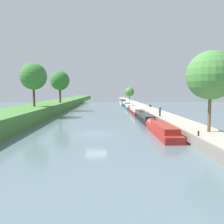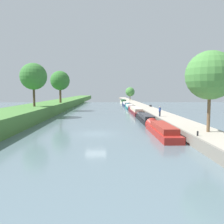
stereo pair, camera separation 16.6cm
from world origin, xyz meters
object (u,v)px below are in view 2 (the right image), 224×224
Objects in this scene: narrowboat_teal at (129,107)px; narrowboat_cream at (123,102)px; narrowboat_black at (145,118)px; narrowboat_maroon at (135,111)px; narrowboat_red at (161,129)px; mooring_bollard_far at (126,100)px; person_walking at (160,111)px; narrowboat_navy at (126,104)px; mooring_bollard_near at (198,134)px; park_bench at (151,105)px.

narrowboat_cream is at bearing 89.77° from narrowboat_teal.
narrowboat_maroon is (0.08, 14.86, 0.06)m from narrowboat_black.
narrowboat_red is 1.00× the size of narrowboat_black.
mooring_bollard_far is at bearing 87.11° from narrowboat_teal.
person_walking is at bearing -89.79° from mooring_bollard_far.
narrowboat_maroon is 1.45× the size of narrowboat_teal.
narrowboat_red is 1.03× the size of narrowboat_teal.
mooring_bollard_far is (1.69, 7.26, 0.55)m from narrowboat_cream.
narrowboat_navy is at bearing 90.06° from narrowboat_maroon.
person_walking is 16.75m from mooring_bollard_near.
narrowboat_maroon is 35.98× the size of mooring_bollard_far.
mooring_bollard_far is at bearing 90.21° from person_walking.
narrowboat_cream is at bearing 89.37° from narrowboat_navy.
park_bench is at bearing 85.52° from mooring_bollard_near.
narrowboat_navy is at bearing 104.27° from park_bench.
narrowboat_teal is at bearing 124.28° from park_bench.
narrowboat_teal is 7.44× the size of park_bench.
mooring_bollard_far is (1.84, 50.79, 0.64)m from narrowboat_maroon.
narrowboat_cream reaches higher than narrowboat_black.
narrowboat_teal is at bearing 89.89° from narrowboat_maroon.
person_walking is (2.23, 10.40, 1.32)m from narrowboat_red.
narrowboat_cream is (0.17, 16.00, 0.11)m from narrowboat_navy.
narrowboat_teal is (0.18, 41.78, -0.09)m from narrowboat_red.
person_walking is (1.94, -59.96, 1.20)m from narrowboat_cream.
park_bench reaches higher than mooring_bollard_far.
narrowboat_navy is 23.34m from mooring_bollard_far.
mooring_bollard_near is (1.81, -48.12, 0.76)m from narrowboat_teal.
person_walking reaches higher than narrowboat_navy.
mooring_bollard_far reaches higher than narrowboat_teal.
narrowboat_red is 70.35m from narrowboat_cream.
person_walking is at bearing 89.15° from mooring_bollard_near.
person_walking is (2.12, -43.96, 1.30)m from narrowboat_navy.
park_bench is at bearing -55.72° from narrowboat_teal.
narrowboat_cream is 7.47m from mooring_bollard_far.
narrowboat_cream is 60.00m from person_walking.
narrowboat_maroon reaches higher than narrowboat_red.
narrowboat_maroon is 43.53m from narrowboat_cream.
narrowboat_black is at bearing -90.07° from narrowboat_navy.
person_walking is 67.22m from mooring_bollard_far.
narrowboat_red is 0.85× the size of narrowboat_navy.
park_bench is at bearing 56.53° from narrowboat_maroon.
narrowboat_maroon is 1.19× the size of narrowboat_navy.
narrowboat_red is at bearing -91.46° from mooring_bollard_far.
person_walking is (2.08, -16.42, 1.29)m from narrowboat_maroon.
park_bench is at bearing 81.44° from narrowboat_red.
narrowboat_teal is (0.11, 29.82, -0.06)m from narrowboat_black.
park_bench is (5.01, -7.34, 0.88)m from narrowboat_teal.
mooring_bollard_near is at bearing -90.00° from mooring_bollard_far.
narrowboat_teal is at bearing -90.23° from narrowboat_cream.
park_bench reaches higher than narrowboat_red.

